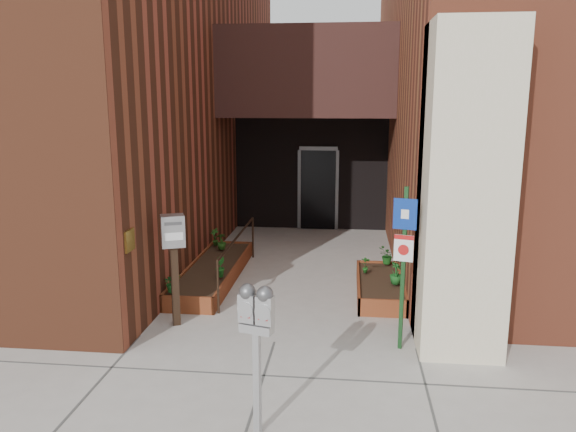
% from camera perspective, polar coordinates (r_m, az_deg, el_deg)
% --- Properties ---
extents(ground, '(80.00, 80.00, 0.00)m').
position_cam_1_polar(ground, '(8.24, -1.40, -12.69)').
color(ground, '#9E9991').
rests_on(ground, ground).
extents(architecture, '(20.00, 14.60, 10.00)m').
position_cam_1_polar(architecture, '(14.46, 1.58, 18.02)').
color(architecture, brown).
rests_on(architecture, ground).
extents(planter_left, '(0.90, 3.60, 0.30)m').
position_cam_1_polar(planter_left, '(10.96, -7.59, -5.74)').
color(planter_left, maroon).
rests_on(planter_left, ground).
extents(planter_right, '(0.80, 2.20, 0.30)m').
position_cam_1_polar(planter_right, '(10.19, 9.30, -7.15)').
color(planter_right, maroon).
rests_on(planter_right, ground).
extents(handrail, '(0.04, 3.34, 0.90)m').
position_cam_1_polar(handrail, '(10.63, -5.13, -2.78)').
color(handrail, black).
rests_on(handrail, ground).
extents(parking_meter, '(0.38, 0.22, 1.63)m').
position_cam_1_polar(parking_meter, '(5.70, -3.23, -10.50)').
color(parking_meter, '#A4A4A7').
rests_on(parking_meter, ground).
extents(sign_post, '(0.31, 0.11, 2.29)m').
position_cam_1_polar(sign_post, '(7.72, 11.67, -3.54)').
color(sign_post, '#143918').
rests_on(sign_post, ground).
extents(payment_dropbox, '(0.41, 0.36, 1.73)m').
position_cam_1_polar(payment_dropbox, '(8.61, -11.56, -3.05)').
color(payment_dropbox, black).
rests_on(payment_dropbox, ground).
extents(shrub_left_a, '(0.40, 0.40, 0.32)m').
position_cam_1_polar(shrub_left_a, '(9.47, -11.68, -6.65)').
color(shrub_left_a, '#1A5B1F').
rests_on(shrub_left_a, planter_left).
extents(shrub_left_b, '(0.27, 0.27, 0.36)m').
position_cam_1_polar(shrub_left_b, '(10.12, -6.96, -5.14)').
color(shrub_left_b, '#185518').
rests_on(shrub_left_b, planter_left).
extents(shrub_left_c, '(0.25, 0.25, 0.34)m').
position_cam_1_polar(shrub_left_c, '(11.93, -6.78, -2.56)').
color(shrub_left_c, '#215217').
rests_on(shrub_left_c, planter_left).
extents(shrub_left_d, '(0.28, 0.28, 0.38)m').
position_cam_1_polar(shrub_left_d, '(12.24, -7.44, -2.11)').
color(shrub_left_d, '#215217').
rests_on(shrub_left_d, planter_left).
extents(shrub_right_a, '(0.29, 0.29, 0.38)m').
position_cam_1_polar(shrub_right_a, '(9.84, 10.91, -5.72)').
color(shrub_right_a, '#17531C').
rests_on(shrub_right_a, planter_right).
extents(shrub_right_b, '(0.20, 0.20, 0.31)m').
position_cam_1_polar(shrub_right_b, '(10.36, 7.90, -4.92)').
color(shrub_right_b, '#195A19').
rests_on(shrub_right_b, planter_right).
extents(shrub_right_c, '(0.42, 0.42, 0.33)m').
position_cam_1_polar(shrub_right_c, '(10.96, 10.01, -3.99)').
color(shrub_right_c, '#164E16').
rests_on(shrub_right_c, planter_right).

